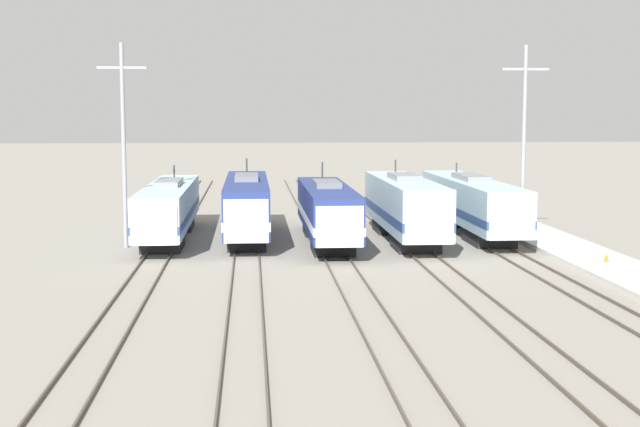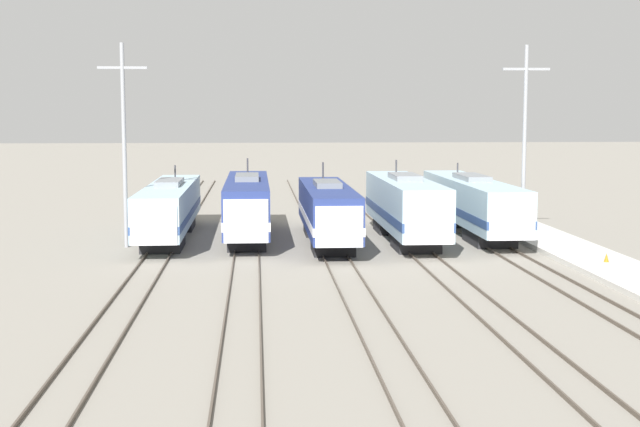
# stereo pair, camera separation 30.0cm
# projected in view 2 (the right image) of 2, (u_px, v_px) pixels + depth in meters

# --- Properties ---
(ground_plane) EXTENTS (400.00, 400.00, 0.00)m
(ground_plane) POSITION_uv_depth(u_px,v_px,m) (337.00, 261.00, 50.71)
(ground_plane) COLOR gray
(rail_pair_far_left) EXTENTS (1.50, 120.00, 0.15)m
(rail_pair_far_left) POSITION_uv_depth(u_px,v_px,m) (154.00, 261.00, 49.96)
(rail_pair_far_left) COLOR #4C4238
(rail_pair_far_left) RESTS_ON ground_plane
(rail_pair_center_left) EXTENTS (1.51, 120.00, 0.15)m
(rail_pair_center_left) POSITION_uv_depth(u_px,v_px,m) (246.00, 260.00, 50.33)
(rail_pair_center_left) COLOR #4C4238
(rail_pair_center_left) RESTS_ON ground_plane
(rail_pair_center) EXTENTS (1.51, 120.00, 0.15)m
(rail_pair_center) POSITION_uv_depth(u_px,v_px,m) (337.00, 259.00, 50.70)
(rail_pair_center) COLOR #4C4238
(rail_pair_center) RESTS_ON ground_plane
(rail_pair_center_right) EXTENTS (1.51, 120.00, 0.15)m
(rail_pair_center_right) POSITION_uv_depth(u_px,v_px,m) (427.00, 258.00, 51.07)
(rail_pair_center_right) COLOR #4C4238
(rail_pair_center_right) RESTS_ON ground_plane
(rail_pair_far_right) EXTENTS (1.50, 120.00, 0.15)m
(rail_pair_far_right) POSITION_uv_depth(u_px,v_px,m) (515.00, 257.00, 51.44)
(rail_pair_far_right) COLOR #4C4238
(rail_pair_far_right) RESTS_ON ground_plane
(locomotive_far_left) EXTENTS (2.89, 19.33, 4.67)m
(locomotive_far_left) POSITION_uv_depth(u_px,v_px,m) (169.00, 209.00, 59.09)
(locomotive_far_left) COLOR #232326
(locomotive_far_left) RESTS_ON ground_plane
(locomotive_center_left) EXTENTS (2.83, 18.02, 5.16)m
(locomotive_center_left) POSITION_uv_depth(u_px,v_px,m) (247.00, 206.00, 59.32)
(locomotive_center_left) COLOR black
(locomotive_center_left) RESTS_ON ground_plane
(locomotive_center) EXTENTS (2.93, 16.75, 5.02)m
(locomotive_center) POSITION_uv_depth(u_px,v_px,m) (328.00, 212.00, 57.01)
(locomotive_center) COLOR black
(locomotive_center) RESTS_ON ground_plane
(locomotive_center_right) EXTENTS (3.08, 16.82, 5.13)m
(locomotive_center_right) POSITION_uv_depth(u_px,v_px,m) (406.00, 207.00, 57.96)
(locomotive_center_right) COLOR #232326
(locomotive_center_right) RESTS_ON ground_plane
(locomotive_far_right) EXTENTS (3.01, 20.00, 4.70)m
(locomotive_far_right) POSITION_uv_depth(u_px,v_px,m) (473.00, 204.00, 61.22)
(locomotive_far_right) COLOR #232326
(locomotive_far_right) RESTS_ON ground_plane
(catenary_tower_left) EXTENTS (3.03, 0.27, 12.65)m
(catenary_tower_left) POSITION_uv_depth(u_px,v_px,m) (124.00, 140.00, 55.03)
(catenary_tower_left) COLOR gray
(catenary_tower_left) RESTS_ON ground_plane
(catenary_tower_right) EXTENTS (3.03, 0.27, 12.65)m
(catenary_tower_right) POSITION_uv_depth(u_px,v_px,m) (524.00, 139.00, 56.83)
(catenary_tower_right) COLOR gray
(catenary_tower_right) RESTS_ON ground_plane
(platform) EXTENTS (4.00, 120.00, 0.31)m
(platform) POSITION_uv_depth(u_px,v_px,m) (583.00, 255.00, 51.72)
(platform) COLOR beige
(platform) RESTS_ON ground_plane
(traffic_cone) EXTENTS (0.28, 0.28, 0.48)m
(traffic_cone) POSITION_uv_depth(u_px,v_px,m) (606.00, 258.00, 48.39)
(traffic_cone) COLOR orange
(traffic_cone) RESTS_ON platform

